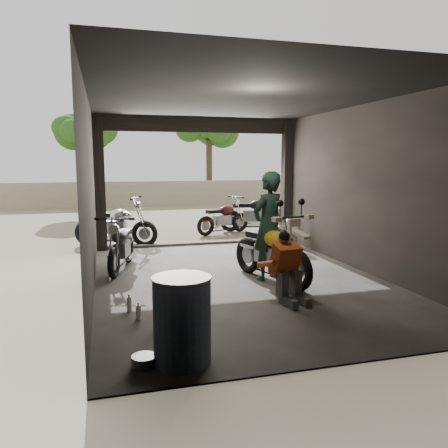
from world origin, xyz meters
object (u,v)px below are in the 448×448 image
helmet (290,223)px  stool (288,231)px  outside_bike_a (115,222)px  sign_post (320,182)px  mechanic (289,269)px  outside_bike_b (223,215)px  left_bike (121,243)px  rider (268,226)px  main_bike (271,247)px  oil_drum (182,321)px  outside_bike_c (255,211)px

helmet → stool: bearing=131.6°
outside_bike_a → stool: outside_bike_a is taller
stool → sign_post: sign_post is taller
mechanic → outside_bike_b: bearing=74.0°
left_bike → rider: size_ratio=0.84×
outside_bike_b → main_bike: bearing=151.0°
oil_drum → sign_post: sign_post is taller
rider → mechanic: 1.41m
helmet → sign_post: bearing=56.6°
outside_bike_b → rider: size_ratio=0.83×
outside_bike_c → stool: 2.85m
outside_bike_c → main_bike: bearing=174.3°
rider → stool: bearing=-148.2°
main_bike → left_bike: 2.96m
outside_bike_a → outside_bike_b: bearing=-49.5°
rider → sign_post: (3.32, 4.39, 0.54)m
left_bike → oil_drum: left_bike is taller
sign_post → helmet: bearing=-127.1°
main_bike → helmet: bearing=42.9°
main_bike → stool: bearing=44.1°
outside_bike_b → mechanic: 6.49m
left_bike → oil_drum: (0.45, -4.30, -0.09)m
outside_bike_c → outside_bike_a: bearing=119.0°
outside_bike_a → helmet: (4.08, -1.53, 0.02)m
left_bike → outside_bike_b: (3.08, 3.70, -0.00)m
helmet → sign_post: size_ratio=0.13×
sign_post → left_bike: bearing=-147.5°
outside_bike_a → rider: bearing=-126.8°
rider → mechanic: size_ratio=1.87×
rider → outside_bike_c: bearing=-134.4°
main_bike → left_bike: main_bike is taller
main_bike → rider: size_ratio=0.96×
helmet → left_bike: bearing=-156.4°
outside_bike_b → mechanic: (-0.73, -6.45, -0.03)m
left_bike → stool: bearing=30.0°
main_bike → sign_post: bearing=37.2°
outside_bike_c → helmet: bearing=-171.2°
main_bike → stool: 3.02m
outside_bike_a → rider: (2.55, -3.98, 0.35)m
mechanic → main_bike: bearing=72.2°
outside_bike_a → mechanic: size_ratio=1.78×
stool → sign_post: (1.82, 1.88, 1.08)m
outside_bike_c → helmet: outside_bike_c is taller
outside_bike_c → oil_drum: size_ratio=2.01×
oil_drum → mechanic: bearing=39.3°
outside_bike_a → left_bike: bearing=-158.6°
outside_bike_b → mechanic: bearing=150.6°
outside_bike_b → helmet: size_ratio=5.49×
outside_bike_a → stool: size_ratio=3.63×
helmet → oil_drum: oil_drum is taller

